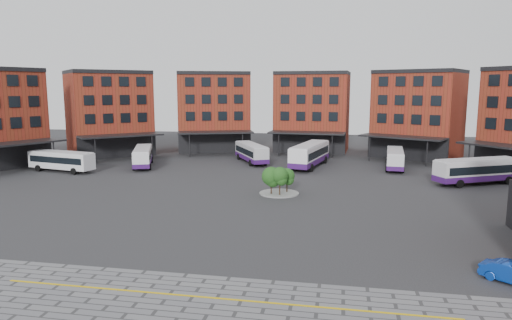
% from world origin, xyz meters
% --- Properties ---
extents(ground, '(160.00, 160.00, 0.00)m').
position_xyz_m(ground, '(0.00, 0.00, 0.00)').
color(ground, '#28282B').
rests_on(ground, ground).
extents(yellow_line, '(26.00, 0.15, 0.02)m').
position_xyz_m(yellow_line, '(2.00, -14.00, 0.03)').
color(yellow_line, gold).
rests_on(yellow_line, paving_zone).
extents(main_building, '(94.14, 42.48, 14.60)m').
position_xyz_m(main_building, '(-4.77, 38.25, 7.23)').
color(main_building, maroon).
rests_on(main_building, ground).
extents(tree_island, '(4.40, 4.40, 3.20)m').
position_xyz_m(tree_island, '(1.94, 11.58, 1.83)').
color(tree_island, gray).
rests_on(tree_island, ground).
extents(bus_a, '(10.37, 4.34, 2.86)m').
position_xyz_m(bus_a, '(-29.90, 19.94, 1.70)').
color(bus_a, white).
rests_on(bus_a, ground).
extents(bus_b, '(5.83, 10.33, 2.86)m').
position_xyz_m(bus_b, '(-20.43, 25.97, 1.55)').
color(bus_b, white).
rests_on(bus_b, ground).
extents(bus_c, '(7.07, 10.32, 2.94)m').
position_xyz_m(bus_c, '(-5.23, 32.73, 1.59)').
color(bus_c, silver).
rests_on(bus_c, ground).
extents(bus_d, '(5.33, 12.59, 3.46)m').
position_xyz_m(bus_d, '(4.12, 30.33, 1.87)').
color(bus_d, white).
rests_on(bus_d, ground).
extents(bus_e, '(3.22, 10.07, 2.79)m').
position_xyz_m(bus_e, '(16.43, 30.95, 1.51)').
color(bus_e, white).
rests_on(bus_e, ground).
extents(bus_f, '(11.09, 7.34, 3.14)m').
position_xyz_m(bus_f, '(25.09, 21.52, 1.70)').
color(bus_f, silver).
rests_on(bus_f, ground).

